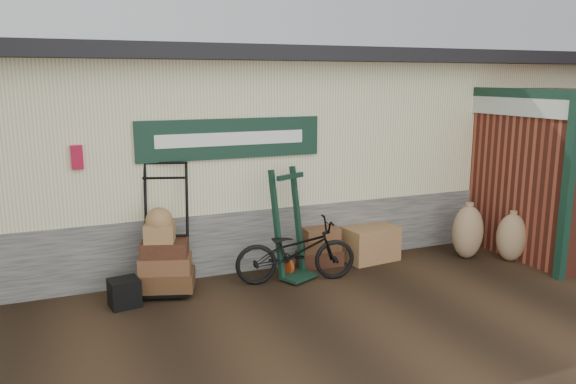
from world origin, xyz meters
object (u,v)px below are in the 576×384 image
object	(u,v)px
bicycle	(296,248)
wicker_hamper	(370,243)
green_barrow	(290,224)
porter_trolley	(166,227)
suitcase_stack	(319,246)
black_trunk	(124,293)

from	to	relation	value
bicycle	wicker_hamper	bearing A→B (deg)	-62.86
green_barrow	porter_trolley	bearing A→B (deg)	148.40
porter_trolley	green_barrow	xyz separation A→B (m)	(1.68, -0.20, -0.09)
porter_trolley	suitcase_stack	xyz separation A→B (m)	(2.29, 0.13, -0.57)
bicycle	black_trunk	bearing A→B (deg)	100.40
wicker_hamper	black_trunk	distance (m)	3.75
green_barrow	black_trunk	world-z (taller)	green_barrow
green_barrow	bicycle	distance (m)	0.34
suitcase_stack	bicycle	distance (m)	0.82
suitcase_stack	wicker_hamper	world-z (taller)	suitcase_stack
porter_trolley	suitcase_stack	size ratio (longest dim) A/B	2.61
wicker_hamper	black_trunk	xyz separation A→B (m)	(-3.73, -0.41, -0.09)
suitcase_stack	wicker_hamper	xyz separation A→B (m)	(0.83, -0.09, -0.03)
black_trunk	green_barrow	bearing A→B (deg)	4.20
suitcase_stack	bicycle	size ratio (longest dim) A/B	0.39
porter_trolley	suitcase_stack	bearing A→B (deg)	21.06
green_barrow	suitcase_stack	distance (m)	0.84
green_barrow	wicker_hamper	xyz separation A→B (m)	(1.44, 0.24, -0.51)
suitcase_stack	black_trunk	bearing A→B (deg)	-170.15
suitcase_stack	green_barrow	bearing A→B (deg)	-151.19
wicker_hamper	porter_trolley	bearing A→B (deg)	-179.25
suitcase_stack	black_trunk	xyz separation A→B (m)	(-2.89, -0.50, -0.12)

